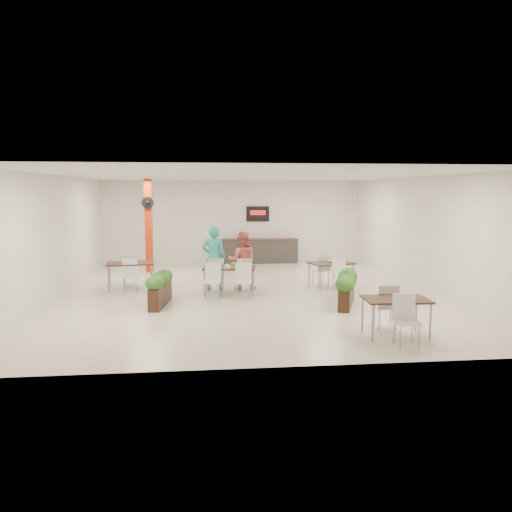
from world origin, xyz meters
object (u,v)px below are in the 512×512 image
at_px(side_table_c, 396,305).
at_px(diner_man, 214,258).
at_px(diner_woman, 242,261).
at_px(red_column, 149,225).
at_px(planter_right, 347,286).
at_px(service_counter, 259,250).
at_px(main_table, 229,271).
at_px(side_table_b, 331,267).
at_px(side_table_a, 130,266).
at_px(planter_left, 160,286).

bearing_deg(side_table_c, diner_man, 126.49).
bearing_deg(diner_woman, diner_man, 7.17).
height_order(red_column, diner_man, red_column).
distance_m(red_column, planter_right, 7.87).
xyz_separation_m(service_counter, main_table, (-1.47, -5.90, 0.14)).
relative_size(planter_right, side_table_c, 1.00).
xyz_separation_m(red_column, side_table_b, (5.50, -3.47, -1.01)).
bearing_deg(diner_woman, planter_right, 143.02).
relative_size(red_column, diner_man, 1.74).
bearing_deg(planter_right, diner_man, 144.01).
xyz_separation_m(planter_right, side_table_a, (-5.56, 2.81, 0.16)).
bearing_deg(service_counter, diner_man, -109.56).
xyz_separation_m(diner_man, diner_woman, (0.80, 0.00, -0.09)).
height_order(service_counter, diner_woman, service_counter).
xyz_separation_m(red_column, diner_woman, (2.93, -3.38, -0.82)).
bearing_deg(side_table_c, planter_right, 96.30).
xyz_separation_m(diner_woman, side_table_b, (2.56, -0.09, -0.20)).
distance_m(red_column, service_counter, 4.56).
bearing_deg(side_table_c, planter_left, 148.21).
height_order(diner_man, planter_right, diner_man).
bearing_deg(diner_man, red_column, -50.56).
distance_m(diner_man, side_table_a, 2.46).
distance_m(service_counter, side_table_a, 6.37).
height_order(service_counter, main_table, service_counter).
height_order(side_table_a, side_table_c, same).
bearing_deg(diner_woman, planter_left, 46.31).
bearing_deg(diner_woman, service_counter, -94.29).
xyz_separation_m(side_table_a, side_table_c, (5.74, -5.47, -0.01)).
bearing_deg(red_column, side_table_a, -95.09).
bearing_deg(side_table_c, service_counter, 100.76).
xyz_separation_m(diner_woman, planter_right, (2.37, -2.31, -0.35)).
bearing_deg(diner_man, side_table_c, 131.20).
relative_size(service_counter, diner_woman, 1.81).
xyz_separation_m(diner_man, side_table_c, (3.35, -4.97, -0.29)).
height_order(planter_left, planter_right, planter_right).
bearing_deg(side_table_a, service_counter, 40.55).
relative_size(diner_man, planter_right, 1.13).
xyz_separation_m(red_column, planter_left, (0.78, -5.14, -1.16)).
relative_size(planter_left, side_table_c, 1.02).
bearing_deg(side_table_b, service_counter, 90.03).
bearing_deg(diner_woman, red_column, -41.87).
distance_m(diner_woman, side_table_c, 5.59).
bearing_deg(main_table, side_table_c, -55.50).
relative_size(red_column, planter_left, 1.91).
distance_m(planter_left, side_table_a, 2.49).
bearing_deg(planter_right, main_table, 149.33).
distance_m(planter_left, side_table_b, 5.01).
bearing_deg(planter_right, side_table_b, 85.19).
distance_m(diner_man, planter_right, 3.95).
height_order(red_column, side_table_b, red_column).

